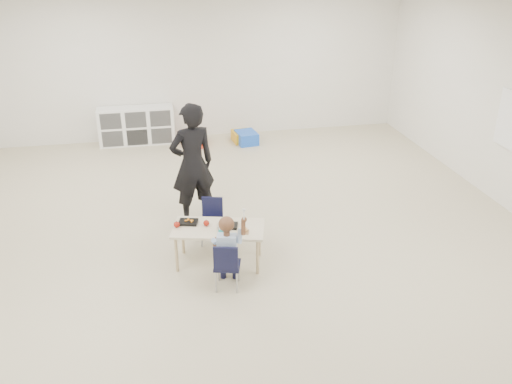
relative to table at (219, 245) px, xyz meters
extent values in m
plane|color=#C0B594|center=(0.26, 0.26, -0.25)|extent=(9.00, 9.00, 0.00)
plane|color=white|center=(0.26, 0.26, 2.55)|extent=(9.00, 9.00, 0.00)
cube|color=white|center=(0.26, 4.76, 1.15)|extent=(8.00, 0.02, 2.80)
cube|color=beige|center=(0.00, 0.00, 0.22)|extent=(1.16, 0.78, 0.03)
cube|color=black|center=(0.11, -0.01, 0.25)|extent=(0.25, 0.21, 0.03)
cube|color=black|center=(-0.33, 0.17, 0.25)|extent=(0.25, 0.21, 0.03)
cube|color=white|center=(0.03, -0.11, 0.29)|extent=(0.09, 0.09, 0.10)
ellipsoid|color=tan|center=(0.27, -0.17, 0.27)|extent=(0.09, 0.09, 0.07)
sphere|color=maroon|center=(-0.13, 0.07, 0.27)|extent=(0.07, 0.07, 0.07)
sphere|color=maroon|center=(-0.47, 0.10, 0.27)|extent=(0.07, 0.07, 0.07)
cube|color=white|center=(-0.94, 4.54, 0.10)|extent=(1.40, 0.40, 0.70)
cube|color=white|center=(4.24, 0.86, 1.00)|extent=(0.02, 0.60, 0.80)
imported|color=black|center=(-0.18, 1.17, 0.58)|extent=(0.69, 0.55, 1.66)
cube|color=red|center=(0.12, 4.22, -0.14)|extent=(0.45, 0.53, 0.22)
cube|color=gold|center=(1.02, 4.24, -0.15)|extent=(0.36, 0.44, 0.20)
cube|color=blue|center=(1.10, 4.12, -0.13)|extent=(0.42, 0.51, 0.23)
camera|label=1|loc=(-0.67, -5.52, 3.26)|focal=38.00mm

